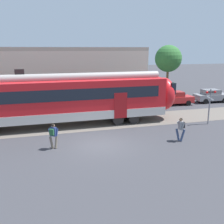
% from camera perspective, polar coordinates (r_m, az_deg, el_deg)
% --- Properties ---
extents(ground_plane, '(160.00, 160.00, 0.00)m').
position_cam_1_polar(ground_plane, '(17.65, -2.56, -7.11)').
color(ground_plane, '#38383D').
extents(pedestrian_navy, '(0.67, 0.54, 1.67)m').
position_cam_1_polar(pedestrian_navy, '(17.04, -12.67, -4.69)').
color(pedestrian_navy, '#6B6051').
rests_on(pedestrian_navy, ground).
extents(pedestrian_grey, '(0.62, 0.60, 1.67)m').
position_cam_1_polar(pedestrian_grey, '(18.61, 14.77, -3.25)').
color(pedestrian_grey, navy).
rests_on(pedestrian_grey, ground).
extents(parked_car_red, '(4.07, 1.89, 1.54)m').
position_cam_1_polar(parked_car_red, '(30.57, 13.55, 2.96)').
color(parked_car_red, '#B22323').
rests_on(parked_car_red, ground).
extents(parked_car_grey, '(4.08, 1.91, 1.54)m').
position_cam_1_polar(parked_car_grey, '(33.39, 20.79, 3.33)').
color(parked_car_grey, gray).
rests_on(parked_car_grey, ground).
extents(crossing_signal, '(0.96, 0.22, 3.00)m').
position_cam_1_polar(crossing_signal, '(23.30, 20.54, 2.28)').
color(crossing_signal, gray).
rests_on(crossing_signal, ground).
extents(background_building, '(21.27, 5.00, 9.20)m').
position_cam_1_polar(background_building, '(30.31, -13.14, 7.53)').
color(background_building, beige).
rests_on(background_building, ground).
extents(street_tree_right, '(3.72, 3.72, 6.75)m').
position_cam_1_polar(street_tree_right, '(38.07, 12.15, 11.27)').
color(street_tree_right, brown).
rests_on(street_tree_right, ground).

